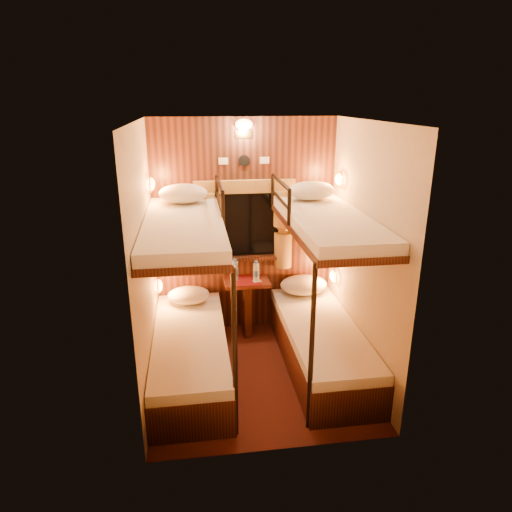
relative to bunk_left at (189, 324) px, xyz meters
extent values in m
plane|color=#350E0F|center=(0.65, -0.07, -0.56)|extent=(2.10, 2.10, 0.00)
plane|color=silver|center=(0.65, -0.07, 1.84)|extent=(2.10, 2.10, 0.00)
plane|color=#C6B293|center=(0.65, 0.98, 0.64)|extent=(2.40, 0.00, 2.40)
plane|color=#C6B293|center=(0.65, -1.12, 0.64)|extent=(2.40, 0.00, 2.40)
plane|color=#C6B293|center=(-0.35, -0.07, 0.64)|extent=(0.00, 2.40, 2.40)
plane|color=#C6B293|center=(1.65, -0.07, 0.64)|extent=(0.00, 2.40, 2.40)
cube|color=black|center=(0.65, 0.97, 0.64)|extent=(2.00, 0.03, 2.40)
cube|color=black|center=(0.00, 0.00, -0.38)|extent=(0.70, 1.90, 0.35)
cube|color=white|center=(0.00, 0.00, -0.16)|extent=(0.68, 1.88, 0.10)
cube|color=black|center=(0.00, 0.00, 0.89)|extent=(0.70, 1.90, 0.06)
cube|color=white|center=(0.00, 0.00, 0.97)|extent=(0.68, 1.88, 0.10)
cylinder|color=black|center=(0.35, -0.90, 0.17)|extent=(0.04, 0.04, 1.45)
cylinder|color=black|center=(0.35, 0.88, 1.08)|extent=(0.04, 0.04, 0.32)
cylinder|color=black|center=(0.35, 0.03, 1.08)|extent=(0.04, 0.04, 0.32)
cylinder|color=black|center=(0.35, 0.46, 1.24)|extent=(0.04, 0.85, 0.04)
cylinder|color=black|center=(0.35, 0.46, 1.07)|extent=(0.03, 0.85, 0.03)
cube|color=black|center=(1.30, 0.00, -0.38)|extent=(0.70, 1.90, 0.35)
cube|color=white|center=(1.30, 0.00, -0.16)|extent=(0.68, 1.88, 0.10)
cube|color=black|center=(1.30, 0.00, 0.89)|extent=(0.70, 1.90, 0.06)
cube|color=white|center=(1.30, 0.00, 0.97)|extent=(0.68, 1.88, 0.10)
cylinder|color=black|center=(0.95, -0.90, 0.17)|extent=(0.04, 0.04, 1.45)
cylinder|color=black|center=(0.95, 0.88, 1.08)|extent=(0.04, 0.04, 0.32)
cylinder|color=black|center=(0.95, 0.03, 1.08)|extent=(0.04, 0.04, 0.32)
cylinder|color=black|center=(0.95, 0.46, 1.24)|extent=(0.04, 0.85, 0.04)
cylinder|color=black|center=(0.95, 0.46, 1.07)|extent=(0.03, 0.85, 0.03)
cube|color=black|center=(0.65, 0.95, 0.69)|extent=(0.98, 0.02, 0.78)
cube|color=black|center=(0.65, 0.94, 0.69)|extent=(0.90, 0.01, 0.70)
cube|color=black|center=(0.65, 0.90, 0.31)|extent=(1.00, 0.12, 0.04)
cube|color=olive|center=(0.65, 0.91, 1.12)|extent=(1.10, 0.06, 0.14)
cylinder|color=olive|center=(0.22, 0.90, 0.87)|extent=(0.22, 0.22, 0.40)
cylinder|color=olive|center=(0.22, 0.90, 0.64)|extent=(0.11, 0.11, 0.12)
cylinder|color=olive|center=(0.22, 0.90, 0.39)|extent=(0.20, 0.20, 0.40)
torus|color=gold|center=(0.22, 0.90, 0.64)|extent=(0.14, 0.14, 0.02)
cylinder|color=olive|center=(1.08, 0.90, 0.87)|extent=(0.22, 0.22, 0.40)
cylinder|color=olive|center=(1.08, 0.90, 0.64)|extent=(0.11, 0.11, 0.12)
cylinder|color=olive|center=(1.08, 0.90, 0.39)|extent=(0.20, 0.20, 0.40)
torus|color=gold|center=(1.08, 0.90, 0.64)|extent=(0.14, 0.14, 0.02)
cylinder|color=black|center=(0.65, 0.95, 1.39)|extent=(0.12, 0.02, 0.12)
cube|color=silver|center=(0.43, 0.95, 1.39)|extent=(0.10, 0.01, 0.07)
cube|color=silver|center=(0.87, 0.95, 1.39)|extent=(0.10, 0.01, 0.07)
cube|color=gold|center=(0.65, 0.95, 1.66)|extent=(0.18, 0.01, 0.08)
ellipsoid|color=#FFCC8C|center=(0.65, 0.93, 1.76)|extent=(0.18, 0.09, 0.11)
ellipsoid|color=orange|center=(-0.31, 0.63, 0.14)|extent=(0.08, 0.20, 0.13)
torus|color=gold|center=(-0.31, 0.63, 0.14)|extent=(0.02, 0.17, 0.17)
ellipsoid|color=orange|center=(-0.31, 0.63, 1.22)|extent=(0.08, 0.20, 0.13)
torus|color=gold|center=(-0.31, 0.63, 1.22)|extent=(0.02, 0.17, 0.17)
ellipsoid|color=orange|center=(1.61, 0.63, 0.14)|extent=(0.08, 0.20, 0.13)
torus|color=gold|center=(1.61, 0.63, 0.14)|extent=(0.02, 0.17, 0.17)
ellipsoid|color=orange|center=(1.61, 0.63, 1.22)|extent=(0.08, 0.20, 0.13)
torus|color=gold|center=(1.61, 0.63, 1.22)|extent=(0.02, 0.17, 0.17)
cube|color=maroon|center=(0.65, 0.78, 0.07)|extent=(0.50, 0.34, 0.04)
cube|color=black|center=(0.65, 0.78, -0.25)|extent=(0.08, 0.30, 0.61)
cube|color=maroon|center=(0.65, 0.78, 0.09)|extent=(0.30, 0.34, 0.01)
cylinder|color=#99BFE5|center=(0.52, 0.79, 0.20)|extent=(0.07, 0.07, 0.22)
cylinder|color=#3E65BC|center=(0.52, 0.79, 0.19)|extent=(0.08, 0.08, 0.08)
cylinder|color=#3E65BC|center=(0.52, 0.79, 0.33)|extent=(0.04, 0.04, 0.03)
cylinder|color=#99BFE5|center=(0.75, 0.75, 0.19)|extent=(0.07, 0.07, 0.20)
cylinder|color=#3E65BC|center=(0.75, 0.75, 0.18)|extent=(0.07, 0.07, 0.07)
cylinder|color=#3E65BC|center=(0.75, 0.75, 0.32)|extent=(0.04, 0.04, 0.03)
cube|color=silver|center=(0.76, 0.73, 0.09)|extent=(0.10, 0.09, 0.01)
cube|color=silver|center=(0.75, 0.87, 0.09)|extent=(0.07, 0.06, 0.00)
ellipsoid|color=white|center=(0.00, 0.69, -0.01)|extent=(0.46, 0.33, 0.18)
ellipsoid|color=white|center=(1.30, 0.76, 0.00)|extent=(0.54, 0.39, 0.21)
ellipsoid|color=white|center=(0.00, 0.63, 1.12)|extent=(0.48, 0.34, 0.19)
ellipsoid|color=white|center=(1.30, 0.59, 1.12)|extent=(0.48, 0.34, 0.19)
camera|label=1|loc=(0.08, -3.91, 2.02)|focal=32.00mm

